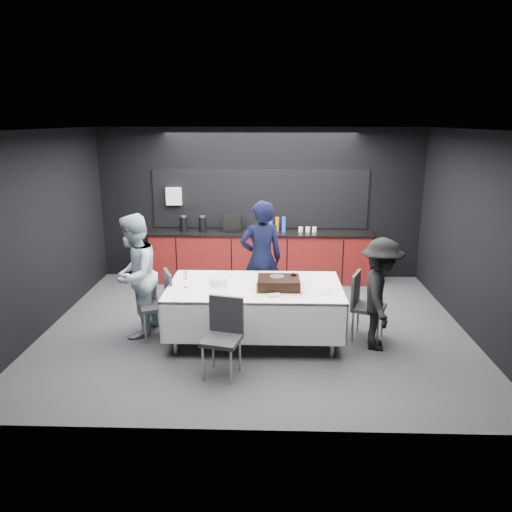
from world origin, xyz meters
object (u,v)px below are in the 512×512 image
(cake_assembly, at_px, (279,283))
(chair_right, at_px, (363,301))
(champagne_flute, at_px, (185,276))
(person_center, at_px, (261,259))
(party_table, at_px, (255,295))
(person_left, at_px, (134,276))
(person_right, at_px, (380,294))
(chair_left, at_px, (161,299))
(chair_near, at_px, (224,331))
(plate_stack, at_px, (218,281))

(cake_assembly, relative_size, chair_right, 0.65)
(chair_right, bearing_deg, champagne_flute, -174.56)
(cake_assembly, distance_m, person_center, 1.02)
(person_center, bearing_deg, chair_right, 136.48)
(party_table, relative_size, chair_right, 2.51)
(person_left, bearing_deg, party_table, 92.40)
(champagne_flute, relative_size, person_left, 0.13)
(cake_assembly, height_order, person_center, person_center)
(champagne_flute, distance_m, person_right, 2.56)
(chair_right, xyz_separation_m, person_right, (0.16, -0.29, 0.21))
(chair_left, xyz_separation_m, chair_near, (0.96, -1.02, 0.00))
(person_center, xyz_separation_m, person_left, (-1.73, -0.74, -0.04))
(cake_assembly, distance_m, chair_near, 1.10)
(person_center, relative_size, person_right, 1.21)
(party_table, distance_m, chair_left, 1.30)
(person_center, height_order, person_left, person_center)
(person_center, bearing_deg, plate_stack, 42.57)
(party_table, xyz_separation_m, plate_stack, (-0.49, -0.00, 0.19))
(plate_stack, bearing_deg, chair_left, 174.85)
(chair_left, bearing_deg, party_table, -3.14)
(chair_left, xyz_separation_m, person_left, (-0.36, 0.06, 0.32))
(party_table, xyz_separation_m, person_left, (-1.66, 0.13, 0.21))
(cake_assembly, bearing_deg, plate_stack, 171.86)
(cake_assembly, distance_m, person_left, 1.99)
(chair_left, height_order, chair_right, same)
(plate_stack, xyz_separation_m, champagne_flute, (-0.42, -0.13, 0.11))
(chair_left, height_order, person_left, person_left)
(champagne_flute, xyz_separation_m, person_right, (2.55, -0.06, -0.20))
(plate_stack, relative_size, champagne_flute, 1.09)
(chair_near, bearing_deg, person_left, 140.87)
(champagne_flute, bearing_deg, chair_near, -54.54)
(party_table, height_order, chair_near, chair_near)
(plate_stack, relative_size, person_center, 0.14)
(chair_right, bearing_deg, person_center, 151.22)
(cake_assembly, bearing_deg, chair_left, 173.34)
(party_table, height_order, person_right, person_right)
(person_left, bearing_deg, person_center, 120.07)
(party_table, relative_size, chair_near, 2.51)
(person_center, bearing_deg, chair_near, 62.79)
(chair_left, bearing_deg, champagne_flute, -27.93)
(party_table, bearing_deg, person_left, 175.51)
(person_right, bearing_deg, person_center, 63.81)
(cake_assembly, height_order, chair_right, cake_assembly)
(champagne_flute, distance_m, chair_near, 1.08)
(party_table, bearing_deg, person_right, -6.86)
(champagne_flute, bearing_deg, cake_assembly, 0.67)
(plate_stack, xyz_separation_m, chair_right, (1.97, 0.10, -0.30))
(chair_left, bearing_deg, person_right, -5.21)
(chair_left, bearing_deg, person_left, 170.69)
(person_right, bearing_deg, chair_right, 36.38)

